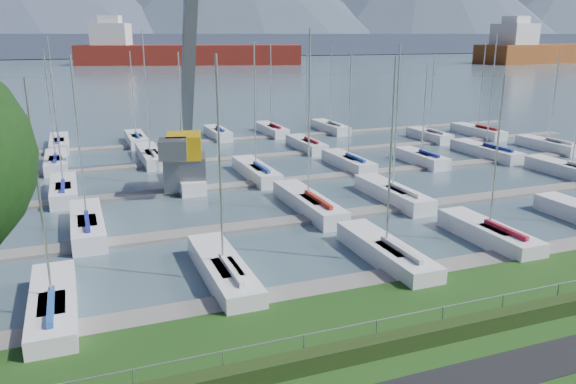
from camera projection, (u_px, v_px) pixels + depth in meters
name	position (u px, v px, depth m)	size (l,w,h in m)	color
water	(93.00, 62.00, 255.63)	(800.00, 540.00, 0.20)	#495F6B
hedge	(404.00, 341.00, 21.43)	(80.00, 0.70, 0.70)	#203212
fence	(400.00, 316.00, 21.56)	(0.04, 0.04, 80.00)	#999BA1
foothill	(86.00, 45.00, 316.80)	(900.00, 80.00, 12.00)	#424A61
docks	(226.00, 187.00, 45.31)	(90.00, 41.60, 0.25)	gray
crane	(185.00, 117.00, 44.29)	(4.94, 13.41, 22.35)	#57595F
cargo_ship_mid	(180.00, 55.00, 230.07)	(91.11, 43.21, 21.50)	maroon
cargo_ship_east	(556.00, 53.00, 248.94)	(92.40, 28.73, 21.50)	brown
sailboat_fleet	(183.00, 117.00, 44.95)	(75.40, 49.09, 12.71)	white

